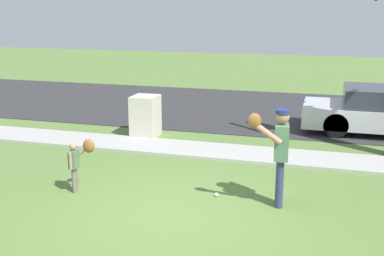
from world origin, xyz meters
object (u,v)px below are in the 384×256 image
at_px(baseball, 216,195).
at_px(utility_cabinet, 145,116).
at_px(person_child, 79,158).
at_px(person_adult, 279,147).

xyz_separation_m(baseball, utility_cabinet, (-2.73, 3.49, 0.50)).
bearing_deg(person_child, baseball, 3.69).
bearing_deg(person_child, utility_cabinet, 87.16).
height_order(person_adult, baseball, person_adult).
bearing_deg(person_adult, utility_cabinet, -49.85).
distance_m(person_adult, person_child, 3.59).
height_order(person_child, utility_cabinet, utility_cabinet).
xyz_separation_m(person_child, utility_cabinet, (-0.25, 3.94, -0.11)).
bearing_deg(baseball, person_adult, -5.38).
relative_size(baseball, utility_cabinet, 0.07).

